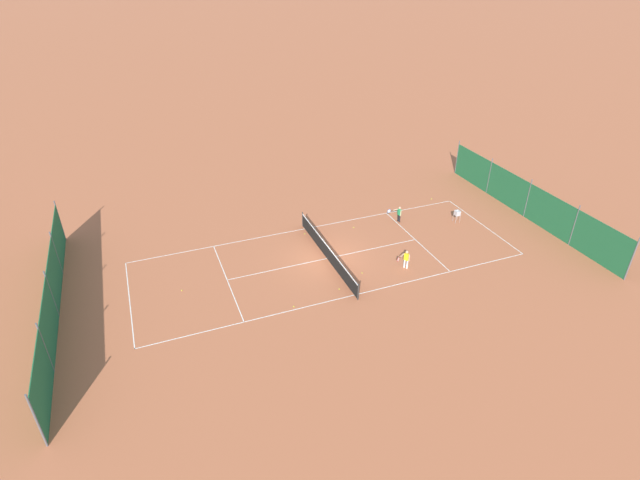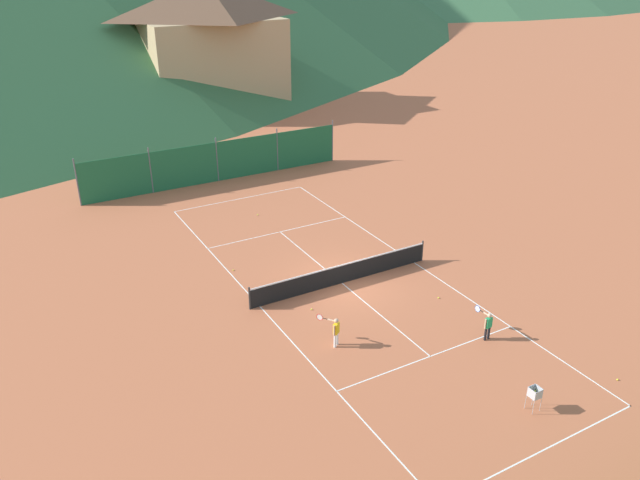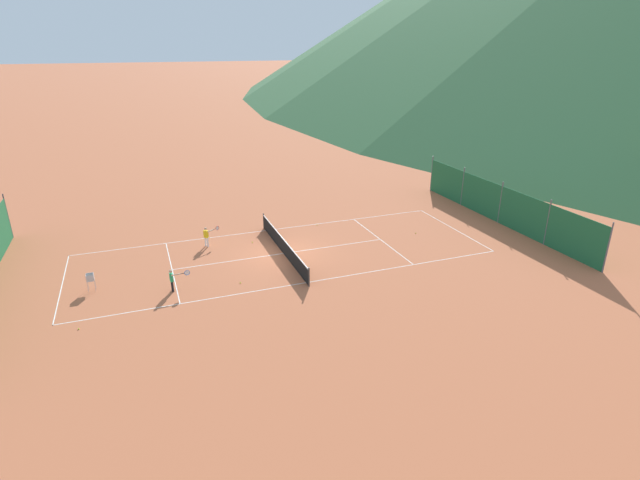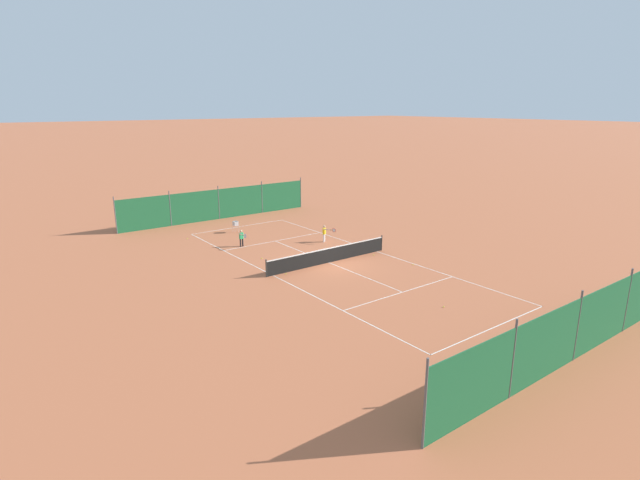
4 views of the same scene
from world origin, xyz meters
name	(u,v)px [view 4 (image 4 of 4)]	position (x,y,z in m)	size (l,w,h in m)	color
ground_plane	(329,263)	(0.00, 0.00, 0.00)	(600.00, 600.00, 0.00)	#B7603D
court_line_markings	(329,263)	(0.00, 0.00, 0.00)	(8.25, 23.85, 0.01)	white
tennis_net	(329,255)	(0.00, 0.00, 0.50)	(9.18, 0.08, 1.06)	#2D2D2D
windscreen_fence_far	(577,329)	(0.00, 15.50, 1.31)	(17.28, 0.08, 2.90)	#1E6038
windscreen_fence_near	(219,204)	(0.00, -15.50, 1.31)	(17.28, 0.08, 2.90)	#1E6038
player_near_baseline	(242,237)	(2.62, -6.54, 0.69)	(0.40, 1.00, 1.18)	black
player_near_service	(325,232)	(-2.76, -4.03, 0.72)	(0.56, 1.02, 1.23)	white
tennis_ball_near_corner	(262,258)	(2.98, -3.23, 0.03)	(0.07, 0.07, 0.07)	#CCE033
tennis_ball_by_net_left	(344,251)	(-2.31, -1.34, 0.03)	(0.07, 0.07, 0.07)	#CCE033
tennis_ball_service_box	(187,239)	(4.89, -10.79, 0.03)	(0.07, 0.07, 0.07)	#CCE033
tennis_ball_alley_left	(413,265)	(-3.86, 3.55, 0.03)	(0.07, 0.07, 0.07)	#CCE033
tennis_ball_alley_right	(374,255)	(-3.31, 0.59, 0.03)	(0.07, 0.07, 0.07)	#CCE033
tennis_ball_far_corner	(286,274)	(3.40, 0.27, 0.03)	(0.07, 0.07, 0.07)	#CCE033
tennis_ball_by_net_right	(444,307)	(-0.12, 9.05, 0.03)	(0.07, 0.07, 0.07)	#CCE033
ball_hopper	(236,224)	(1.07, -10.40, 0.66)	(0.36, 0.36, 0.89)	#B7B7BC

